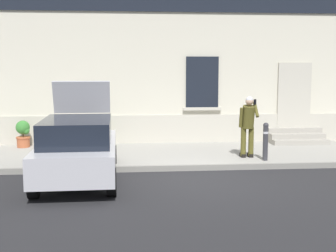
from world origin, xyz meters
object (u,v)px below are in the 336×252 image
(person_on_phone, at_px, (248,123))
(planter_olive, at_px, (98,132))
(hatchback_car_silver, at_px, (78,148))
(bollard_near_person, at_px, (266,140))
(planter_terracotta, at_px, (23,133))

(person_on_phone, height_order, planter_olive, person_on_phone)
(hatchback_car_silver, xyz_separation_m, planter_olive, (0.21, 4.03, -0.19))
(bollard_near_person, relative_size, planter_terracotta, 1.22)
(hatchback_car_silver, bearing_deg, planter_olive, 87.07)
(planter_terracotta, bearing_deg, bollard_near_person, -21.30)
(bollard_near_person, bearing_deg, person_on_phone, 132.42)
(planter_terracotta, bearing_deg, hatchback_car_silver, -62.01)
(hatchback_car_silver, xyz_separation_m, person_on_phone, (4.54, 1.70, 0.35))
(hatchback_car_silver, height_order, person_on_phone, hatchback_car_silver)
(bollard_near_person, xyz_separation_m, planter_terracotta, (-7.07, 2.76, -0.11))
(planter_terracotta, bearing_deg, planter_olive, -0.26)
(hatchback_car_silver, height_order, planter_olive, hatchback_car_silver)
(hatchback_car_silver, distance_m, bollard_near_person, 5.09)
(planter_terracotta, bearing_deg, person_on_phone, -19.27)
(person_on_phone, bearing_deg, hatchback_car_silver, -168.80)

